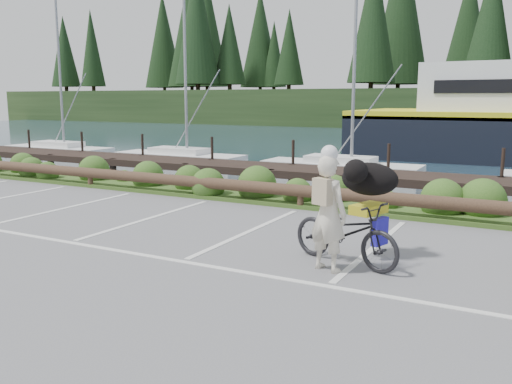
# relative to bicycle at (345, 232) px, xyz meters

# --- Properties ---
(ground) EXTENTS (72.00, 72.00, 0.00)m
(ground) POSITION_rel_bicycle_xyz_m (-2.44, -0.77, -0.53)
(ground) COLOR #5E5E60
(harbor_backdrop) EXTENTS (170.00, 160.00, 30.00)m
(harbor_backdrop) POSITION_rel_bicycle_xyz_m (-2.05, 77.69, -0.53)
(harbor_backdrop) COLOR #1A3040
(harbor_backdrop) RESTS_ON ground
(vegetation_strip) EXTENTS (34.00, 1.60, 0.10)m
(vegetation_strip) POSITION_rel_bicycle_xyz_m (-2.44, 4.53, -0.48)
(vegetation_strip) COLOR #3D5B21
(vegetation_strip) RESTS_ON ground
(log_rail) EXTENTS (32.00, 0.30, 0.60)m
(log_rail) POSITION_rel_bicycle_xyz_m (-2.44, 3.83, -0.53)
(log_rail) COLOR #443021
(log_rail) RESTS_ON ground
(bicycle) EXTENTS (2.15, 1.29, 1.07)m
(bicycle) POSITION_rel_bicycle_xyz_m (0.00, 0.00, 0.00)
(bicycle) COLOR black
(bicycle) RESTS_ON ground
(cyclist) EXTENTS (0.77, 0.62, 1.84)m
(cyclist) POSITION_rel_bicycle_xyz_m (-0.14, -0.45, 0.39)
(cyclist) COLOR beige
(cyclist) RESTS_ON ground
(dog) EXTENTS (0.75, 1.08, 0.56)m
(dog) POSITION_rel_bicycle_xyz_m (0.20, 0.62, 0.82)
(dog) COLOR black
(dog) RESTS_ON bicycle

